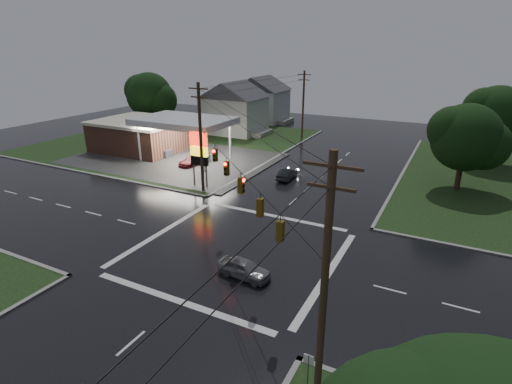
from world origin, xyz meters
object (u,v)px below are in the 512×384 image
at_px(utility_pole_se, 325,280).
at_px(tree_nw_behind, 150,96).
at_px(tree_ne_near, 467,138).
at_px(house_far, 261,98).
at_px(pylon_sign, 199,150).
at_px(utility_pole_n, 303,103).
at_px(car_pump, 194,160).
at_px(house_near, 235,107).
at_px(car_north, 287,174).
at_px(utility_pole_nw, 201,137).
at_px(car_crossing, 244,268).
at_px(tree_ne_far, 497,116).
at_px(gas_station, 148,133).

height_order(utility_pole_se, tree_nw_behind, utility_pole_se).
bearing_deg(tree_ne_near, house_far, 144.23).
distance_m(pylon_sign, utility_pole_n, 27.56).
distance_m(tree_ne_near, car_pump, 30.83).
bearing_deg(tree_ne_near, house_near, 158.24).
height_order(house_far, tree_ne_near, tree_ne_near).
relative_size(house_near, car_north, 2.93).
height_order(utility_pole_nw, car_crossing, utility_pole_nw).
height_order(house_far, car_crossing, house_far).
distance_m(tree_nw_behind, car_north, 33.61).
bearing_deg(car_pump, tree_nw_behind, 153.93).
relative_size(pylon_sign, car_crossing, 1.64).
xyz_separation_m(tree_nw_behind, car_north, (30.56, -12.84, -5.56)).
distance_m(pylon_sign, utility_pole_se, 28.34).
height_order(house_far, car_pump, house_far).
xyz_separation_m(utility_pole_nw, tree_ne_far, (26.65, 24.49, 0.46)).
bearing_deg(house_far, car_crossing, -64.62).
xyz_separation_m(tree_ne_far, car_crossing, (-14.97, -36.86, -5.56)).
bearing_deg(gas_station, car_crossing, -39.02).
distance_m(tree_ne_far, car_pump, 37.62).
relative_size(house_far, car_north, 2.93).
distance_m(utility_pole_n, car_crossing, 42.78).
distance_m(tree_ne_near, car_crossing, 28.03).
xyz_separation_m(utility_pole_n, house_near, (-11.45, -2.00, -1.06)).
relative_size(house_far, tree_ne_far, 1.13).
height_order(utility_pole_n, tree_ne_near, utility_pole_n).
bearing_deg(gas_station, pylon_sign, -31.22).
distance_m(utility_pole_se, house_far, 65.55).
bearing_deg(tree_ne_near, utility_pole_se, -98.38).
bearing_deg(house_near, utility_pole_se, -56.21).
relative_size(car_north, car_crossing, 1.03).
height_order(house_near, house_far, same).
bearing_deg(tree_ne_far, tree_nw_behind, -175.51).
height_order(pylon_sign, tree_ne_near, tree_ne_near).
height_order(utility_pole_nw, utility_pole_n, utility_pole_nw).
distance_m(car_north, car_pump, 12.57).
bearing_deg(utility_pole_se, utility_pole_n, 111.80).
height_order(tree_ne_near, tree_ne_far, tree_ne_far).
bearing_deg(gas_station, house_far, 82.50).
relative_size(house_far, car_pump, 2.47).
distance_m(gas_station, tree_nw_behind, 13.63).
bearing_deg(tree_ne_far, car_north, -140.50).
height_order(utility_pole_se, house_near, utility_pole_se).
bearing_deg(car_north, car_crossing, 102.07).
bearing_deg(pylon_sign, tree_ne_near, 25.01).
distance_m(house_near, house_far, 12.04).
bearing_deg(tree_nw_behind, house_near, 24.98).
bearing_deg(pylon_sign, tree_ne_far, 40.35).
distance_m(house_far, car_north, 36.26).
bearing_deg(house_far, tree_ne_near, -35.77).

